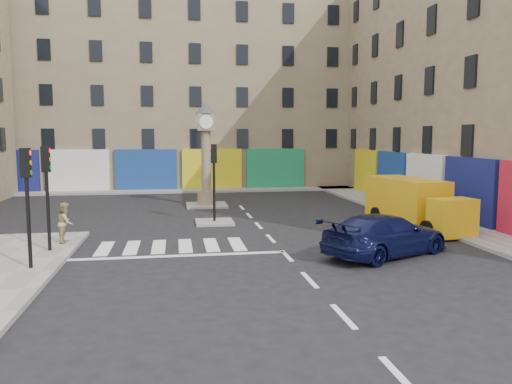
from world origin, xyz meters
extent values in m
plane|color=black|center=(0.00, 0.00, 0.00)|extent=(120.00, 120.00, 0.00)
cube|color=gray|center=(8.70, 10.00, 0.07)|extent=(2.60, 30.00, 0.15)
cube|color=gray|center=(-4.00, 22.20, 0.07)|extent=(32.00, 2.40, 0.15)
cube|color=gray|center=(-2.00, 8.00, 0.06)|extent=(1.80, 1.80, 0.12)
cube|color=gray|center=(-2.00, 14.00, 0.06)|extent=(2.40, 2.40, 0.12)
cube|color=#807255|center=(-4.00, 28.00, 8.50)|extent=(32.00, 10.00, 17.00)
cylinder|color=black|center=(-8.30, 0.20, 1.55)|extent=(0.12, 0.12, 2.80)
cube|color=black|center=(-8.30, 0.20, 3.40)|extent=(0.28, 0.22, 0.90)
cylinder|color=black|center=(-8.30, 2.60, 1.55)|extent=(0.12, 0.12, 2.80)
cube|color=black|center=(-8.30, 2.60, 3.40)|extent=(0.28, 0.22, 0.90)
cylinder|color=black|center=(-2.00, 8.00, 1.52)|extent=(0.12, 0.12, 2.80)
cube|color=black|center=(-2.00, 8.00, 3.37)|extent=(0.28, 0.22, 0.90)
cylinder|color=#947C61|center=(-2.00, 14.00, 0.52)|extent=(1.10, 1.10, 0.80)
cylinder|color=#947C61|center=(-2.00, 14.00, 2.72)|extent=(0.56, 0.56, 3.60)
cube|color=#947C61|center=(-2.00, 14.00, 5.02)|extent=(1.00, 1.00, 1.00)
cylinder|color=white|center=(-2.00, 13.48, 5.02)|extent=(0.80, 0.06, 0.80)
cone|color=#333338|center=(-2.00, 14.00, 5.87)|extent=(1.20, 1.20, 0.70)
imported|color=black|center=(3.46, 0.52, 0.74)|extent=(5.48, 4.11, 1.48)
cube|color=gold|center=(6.93, 6.12, 1.16)|extent=(2.41, 4.64, 2.13)
cube|color=gold|center=(7.36, 2.83, 0.88)|extent=(1.88, 1.33, 1.57)
cube|color=black|center=(7.36, 2.78, 1.25)|extent=(1.67, 1.03, 0.65)
cylinder|color=black|center=(6.39, 3.07, 0.37)|extent=(0.32, 0.76, 0.74)
cylinder|color=black|center=(8.23, 3.31, 0.37)|extent=(0.32, 0.76, 0.74)
cylinder|color=black|center=(5.87, 7.11, 0.37)|extent=(0.32, 0.76, 0.74)
cylinder|color=black|center=(7.70, 7.34, 0.37)|extent=(0.32, 0.76, 0.74)
imported|color=tan|center=(-8.00, 3.90, 0.92)|extent=(0.59, 0.75, 1.55)
camera|label=1|loc=(-3.83, -15.80, 4.21)|focal=35.00mm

